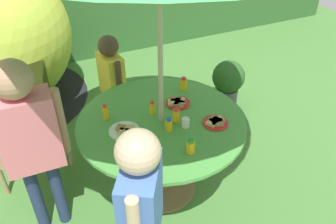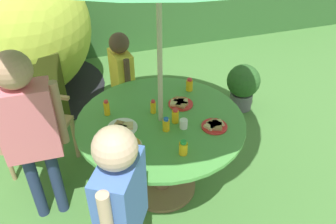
{
  "view_description": "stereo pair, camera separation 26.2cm",
  "coord_description": "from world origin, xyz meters",
  "px_view_note": "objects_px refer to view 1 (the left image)",
  "views": [
    {
      "loc": [
        -0.84,
        -1.92,
        2.32
      ],
      "look_at": [
        0.06,
        0.01,
        0.8
      ],
      "focal_mm": 36.52,
      "sensor_mm": 36.0,
      "label": 1
    },
    {
      "loc": [
        -0.59,
        -2.02,
        2.32
      ],
      "look_at": [
        0.06,
        0.01,
        0.8
      ],
      "focal_mm": 36.52,
      "sensor_mm": 36.0,
      "label": 2
    }
  ],
  "objects_px": {
    "garden_table": "(162,139)",
    "juice_bottle_far_left": "(168,125)",
    "potted_plant": "(228,81)",
    "juice_bottle_mid_left": "(176,116)",
    "plate_mid_right": "(177,102)",
    "cup_near": "(186,123)",
    "juice_bottle_front_edge": "(183,84)",
    "juice_bottle_center_front": "(105,112)",
    "plate_far_right": "(215,122)",
    "plate_near_right": "(125,130)",
    "child_in_yellow_shirt": "(112,76)",
    "wooden_chair": "(17,130)",
    "child_in_pink_shirt": "(29,133)",
    "child_in_blue_shirt": "(141,203)",
    "snack_bowl": "(137,149)",
    "juice_bottle_center_back": "(152,108)",
    "juice_bottle_near_left": "(191,146)"
  },
  "relations": [
    {
      "from": "juice_bottle_center_front",
      "to": "juice_bottle_far_left",
      "type": "bearing_deg",
      "value": -41.35
    },
    {
      "from": "juice_bottle_near_left",
      "to": "juice_bottle_center_front",
      "type": "bearing_deg",
      "value": 123.96
    },
    {
      "from": "snack_bowl",
      "to": "plate_far_right",
      "type": "distance_m",
      "value": 0.65
    },
    {
      "from": "potted_plant",
      "to": "child_in_yellow_shirt",
      "type": "distance_m",
      "value": 1.44
    },
    {
      "from": "potted_plant",
      "to": "child_in_yellow_shirt",
      "type": "bearing_deg",
      "value": -178.7
    },
    {
      "from": "garden_table",
      "to": "juice_bottle_far_left",
      "type": "distance_m",
      "value": 0.28
    },
    {
      "from": "plate_mid_right",
      "to": "cup_near",
      "type": "xyz_separation_m",
      "value": [
        -0.08,
        -0.3,
        0.02
      ]
    },
    {
      "from": "garden_table",
      "to": "juice_bottle_center_front",
      "type": "bearing_deg",
      "value": 152.72
    },
    {
      "from": "wooden_chair",
      "to": "child_in_pink_shirt",
      "type": "relative_size",
      "value": 0.69
    },
    {
      "from": "wooden_chair",
      "to": "child_in_pink_shirt",
      "type": "xyz_separation_m",
      "value": [
        0.11,
        -0.59,
        0.36
      ]
    },
    {
      "from": "plate_mid_right",
      "to": "juice_bottle_center_front",
      "type": "height_order",
      "value": "juice_bottle_center_front"
    },
    {
      "from": "wooden_chair",
      "to": "juice_bottle_far_left",
      "type": "bearing_deg",
      "value": -95.33
    },
    {
      "from": "plate_near_right",
      "to": "juice_bottle_mid_left",
      "type": "height_order",
      "value": "juice_bottle_mid_left"
    },
    {
      "from": "plate_near_right",
      "to": "plate_far_right",
      "type": "distance_m",
      "value": 0.68
    },
    {
      "from": "plate_near_right",
      "to": "juice_bottle_center_front",
      "type": "height_order",
      "value": "juice_bottle_center_front"
    },
    {
      "from": "child_in_yellow_shirt",
      "to": "snack_bowl",
      "type": "height_order",
      "value": "child_in_yellow_shirt"
    },
    {
      "from": "wooden_chair",
      "to": "juice_bottle_mid_left",
      "type": "xyz_separation_m",
      "value": [
        1.14,
        -0.67,
        0.24
      ]
    },
    {
      "from": "cup_near",
      "to": "juice_bottle_mid_left",
      "type": "bearing_deg",
      "value": 112.95
    },
    {
      "from": "wooden_chair",
      "to": "juice_bottle_center_front",
      "type": "xyz_separation_m",
      "value": [
        0.66,
        -0.41,
        0.25
      ]
    },
    {
      "from": "plate_far_right",
      "to": "plate_near_right",
      "type": "bearing_deg",
      "value": 163.26
    },
    {
      "from": "child_in_blue_shirt",
      "to": "snack_bowl",
      "type": "distance_m",
      "value": 0.53
    },
    {
      "from": "plate_far_right",
      "to": "juice_bottle_front_edge",
      "type": "bearing_deg",
      "value": 89.18
    },
    {
      "from": "child_in_pink_shirt",
      "to": "child_in_blue_shirt",
      "type": "xyz_separation_m",
      "value": [
        0.47,
        -0.79,
        -0.07
      ]
    },
    {
      "from": "child_in_yellow_shirt",
      "to": "juice_bottle_far_left",
      "type": "relative_size",
      "value": 10.28
    },
    {
      "from": "wooden_chair",
      "to": "child_in_yellow_shirt",
      "type": "xyz_separation_m",
      "value": [
        0.91,
        0.27,
        0.16
      ]
    },
    {
      "from": "plate_far_right",
      "to": "child_in_pink_shirt",
      "type": "bearing_deg",
      "value": 169.67
    },
    {
      "from": "potted_plant",
      "to": "juice_bottle_mid_left",
      "type": "bearing_deg",
      "value": -140.0
    },
    {
      "from": "plate_far_right",
      "to": "juice_bottle_far_left",
      "type": "height_order",
      "value": "juice_bottle_far_left"
    },
    {
      "from": "juice_bottle_front_edge",
      "to": "child_in_yellow_shirt",
      "type": "bearing_deg",
      "value": 132.12
    },
    {
      "from": "potted_plant",
      "to": "plate_near_right",
      "type": "distance_m",
      "value": 1.86
    },
    {
      "from": "juice_bottle_center_back",
      "to": "juice_bottle_far_left",
      "type": "bearing_deg",
      "value": -83.91
    },
    {
      "from": "wooden_chair",
      "to": "plate_mid_right",
      "type": "bearing_deg",
      "value": -79.96
    },
    {
      "from": "garden_table",
      "to": "child_in_yellow_shirt",
      "type": "xyz_separation_m",
      "value": [
        -0.13,
        0.88,
        0.16
      ]
    },
    {
      "from": "plate_mid_right",
      "to": "plate_far_right",
      "type": "relative_size",
      "value": 1.03
    },
    {
      "from": "garden_table",
      "to": "juice_bottle_far_left",
      "type": "relative_size",
      "value": 11.96
    },
    {
      "from": "potted_plant",
      "to": "plate_near_right",
      "type": "bearing_deg",
      "value": -149.25
    },
    {
      "from": "plate_far_right",
      "to": "cup_near",
      "type": "relative_size",
      "value": 2.7
    },
    {
      "from": "juice_bottle_near_left",
      "to": "juice_bottle_center_back",
      "type": "height_order",
      "value": "juice_bottle_center_back"
    },
    {
      "from": "plate_far_right",
      "to": "juice_bottle_mid_left",
      "type": "bearing_deg",
      "value": 149.78
    },
    {
      "from": "juice_bottle_front_edge",
      "to": "snack_bowl",
      "type": "bearing_deg",
      "value": -137.47
    },
    {
      "from": "child_in_yellow_shirt",
      "to": "juice_bottle_near_left",
      "type": "bearing_deg",
      "value": -1.25
    },
    {
      "from": "cup_near",
      "to": "juice_bottle_center_front",
      "type": "bearing_deg",
      "value": 146.02
    },
    {
      "from": "juice_bottle_far_left",
      "to": "juice_bottle_center_back",
      "type": "relative_size",
      "value": 0.95
    },
    {
      "from": "child_in_blue_shirt",
      "to": "juice_bottle_center_back",
      "type": "xyz_separation_m",
      "value": [
        0.43,
        0.88,
        -0.06
      ]
    },
    {
      "from": "juice_bottle_far_left",
      "to": "plate_near_right",
      "type": "bearing_deg",
      "value": 158.19
    },
    {
      "from": "wooden_chair",
      "to": "cup_near",
      "type": "xyz_separation_m",
      "value": [
        1.17,
        -0.76,
        0.22
      ]
    },
    {
      "from": "child_in_yellow_shirt",
      "to": "cup_near",
      "type": "bearing_deg",
      "value": 5.91
    },
    {
      "from": "juice_bottle_front_edge",
      "to": "juice_bottle_center_front",
      "type": "bearing_deg",
      "value": -169.31
    },
    {
      "from": "plate_near_right",
      "to": "juice_bottle_center_front",
      "type": "relative_size",
      "value": 1.77
    },
    {
      "from": "child_in_yellow_shirt",
      "to": "plate_mid_right",
      "type": "distance_m",
      "value": 0.81
    }
  ]
}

